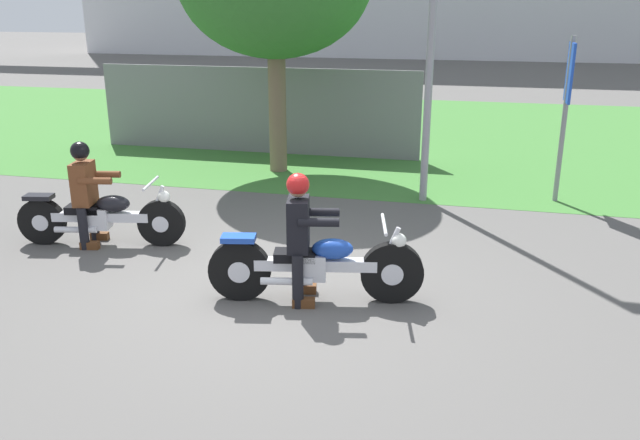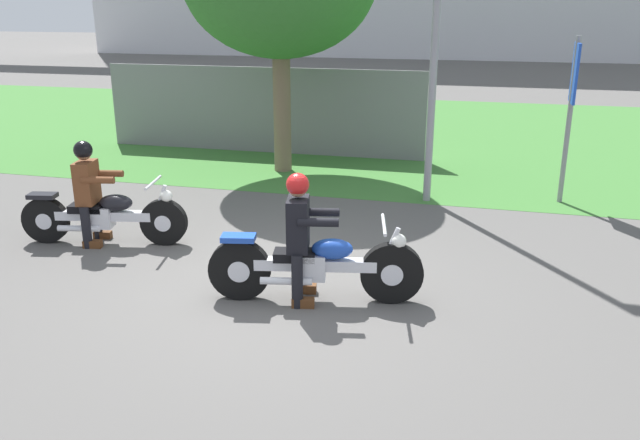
# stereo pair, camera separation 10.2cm
# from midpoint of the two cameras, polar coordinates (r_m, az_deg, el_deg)

# --- Properties ---
(ground) EXTENTS (120.00, 120.00, 0.00)m
(ground) POSITION_cam_midpoint_polar(r_m,az_deg,el_deg) (7.40, -3.48, -6.05)
(ground) COLOR #565451
(grass_verge) EXTENTS (60.00, 12.00, 0.01)m
(grass_verge) POSITION_cam_midpoint_polar(r_m,az_deg,el_deg) (16.54, 6.95, 7.61)
(grass_verge) COLOR #3D7533
(grass_verge) RESTS_ON ground
(motorcycle_lead) EXTENTS (2.28, 0.77, 0.89)m
(motorcycle_lead) POSITION_cam_midpoint_polar(r_m,az_deg,el_deg) (6.97, 0.06, -3.99)
(motorcycle_lead) COLOR black
(motorcycle_lead) RESTS_ON ground
(rider_lead) EXTENTS (0.61, 0.53, 1.42)m
(rider_lead) POSITION_cam_midpoint_polar(r_m,az_deg,el_deg) (6.83, -1.34, -0.67)
(rider_lead) COLOR black
(rider_lead) RESTS_ON ground
(motorcycle_follow) EXTENTS (2.20, 0.76, 0.87)m
(motorcycle_follow) POSITION_cam_midpoint_polar(r_m,az_deg,el_deg) (9.08, -18.00, 0.34)
(motorcycle_follow) COLOR black
(motorcycle_follow) RESTS_ON ground
(rider_follow) EXTENTS (0.61, 0.53, 1.39)m
(rider_follow) POSITION_cam_midpoint_polar(r_m,az_deg,el_deg) (9.03, -19.27, 2.93)
(rider_follow) COLOR black
(rider_follow) RESTS_ON ground
(sign_banner) EXTENTS (0.08, 0.60, 2.60)m
(sign_banner) POSITION_cam_midpoint_polar(r_m,az_deg,el_deg) (10.95, 21.41, 10.16)
(sign_banner) COLOR gray
(sign_banner) RESTS_ON ground
(fence_segment) EXTENTS (7.00, 0.06, 1.80)m
(fence_segment) POSITION_cam_midpoint_polar(r_m,az_deg,el_deg) (14.12, -4.96, 9.53)
(fence_segment) COLOR slate
(fence_segment) RESTS_ON ground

